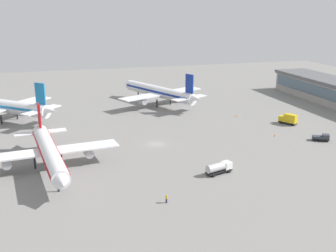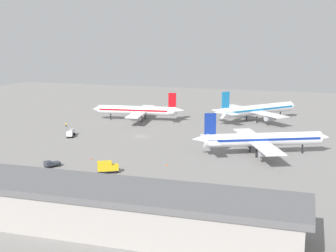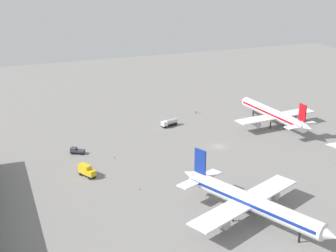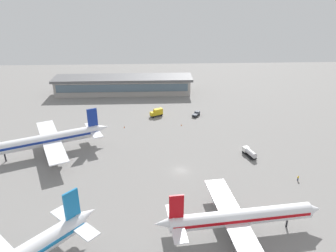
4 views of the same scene
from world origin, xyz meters
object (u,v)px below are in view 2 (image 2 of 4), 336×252
Objects in this scene: airplane_distant at (138,110)px; fuel_truck at (71,133)px; catering_truck at (107,167)px; safety_cone_mid_apron at (167,165)px; airplane_taxiing at (261,139)px; pushback_tractor at (51,164)px; airplane_at_gate at (257,110)px; safety_cone_near_gate at (91,159)px; ground_crew_worker at (66,125)px.

airplane_distant is 37.83m from fuel_truck.
catering_truck is at bearing 97.69° from airplane_distant.
airplane_taxiing is at bearing 39.19° from safety_cone_mid_apron.
airplane_distant is at bearing -148.20° from pushback_tractor.
airplane_distant is 74.50m from catering_truck.
airplane_at_gate is 77.87m from fuel_truck.
catering_truck is (-30.00, -85.38, -3.23)m from airplane_at_gate.
safety_cone_mid_apron is at bearing 110.91° from airplane_distant.
catering_truck reaches higher than fuel_truck.
safety_cone_near_gate is at bearing -165.16° from airplane_at_gate.
catering_truck is at bearing 22.75° from fuel_truck.
airplane_at_gate reaches higher than safety_cone_mid_apron.
airplane_at_gate is at bearing -177.92° from pushback_tractor.
pushback_tractor is at bearing -126.23° from safety_cone_near_gate.
airplane_taxiing reaches higher than airplane_distant.
airplane_distant reaches higher than ground_crew_worker.
safety_cone_near_gate and safety_cone_mid_apron have the same top height.
airplane_taxiing is at bearing 23.60° from safety_cone_near_gate.
airplane_taxiing is at bearing 137.28° from airplane_distant.
airplane_taxiing reaches higher than safety_cone_mid_apron.
airplane_taxiing reaches higher than ground_crew_worker.
safety_cone_mid_apron is (13.26, 11.45, -1.40)m from catering_truck.
airplane_at_gate is at bearing 42.21° from catering_truck.
airplane_distant is at bearing 117.24° from safety_cone_mid_apron.
airplane_distant reaches higher than safety_cone_near_gate.
airplane_distant is (-55.59, 40.97, -0.44)m from airplane_taxiing.
fuel_truck is (-12.65, -35.52, -3.03)m from airplane_distant.
pushback_tractor is 12.48m from safety_cone_near_gate.
safety_cone_near_gate is at bearing -163.44° from ground_crew_worker.
airplane_at_gate is at bearing -171.02° from airplane_distant.
safety_cone_mid_apron is at bearing -164.74° from airplane_taxiing.
fuel_truck is 10.97× the size of safety_cone_mid_apron.
safety_cone_mid_apron is (-16.74, -73.93, -4.63)m from airplane_at_gate.
ground_crew_worker is (-10.32, 15.06, -0.54)m from fuel_truck.
catering_truck is 17.57m from safety_cone_mid_apron.
airplane_taxiing is 69.11× the size of safety_cone_mid_apron.
airplane_distant is 6.86× the size of catering_truck.
airplane_distant reaches higher than safety_cone_mid_apron.
safety_cone_mid_apron is at bearing -149.86° from airplane_at_gate.
airplane_taxiing reaches higher than safety_cone_near_gate.
airplane_at_gate is 97.25m from pushback_tractor.
airplane_at_gate is 5.44× the size of fuel_truck.
airplane_at_gate is 54.64m from airplane_taxiing.
catering_truck reaches higher than safety_cone_near_gate.
airplane_distant is 66.61× the size of safety_cone_near_gate.
airplane_at_gate reaches higher than pushback_tractor.
airplane_taxiing is 6.30× the size of fuel_truck.
safety_cone_mid_apron is (30.52, 10.97, -0.67)m from pushback_tractor.
airplane_taxiing is 69.11× the size of safety_cone_near_gate.
safety_cone_near_gate is (-39.90, -74.85, -4.63)m from airplane_at_gate.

